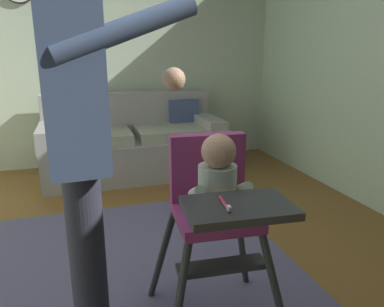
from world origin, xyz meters
name	(u,v)px	position (x,y,z in m)	size (l,w,h in m)	color
ground	(137,292)	(0.00, 0.00, -0.05)	(5.78, 6.67, 0.10)	brown
wall_far	(96,55)	(0.00, 2.57, 1.26)	(4.98, 0.06, 2.53)	#B4C8AD
couch	(133,143)	(0.30, 2.05, 0.33)	(1.86, 0.86, 0.86)	gray
high_chair	(216,197)	(0.31, -0.42, 0.67)	(0.65, 0.76, 0.97)	#303434
adult_standing	(79,145)	(-0.25, -0.44, 0.96)	(0.53, 0.50, 1.70)	#2A2D3A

